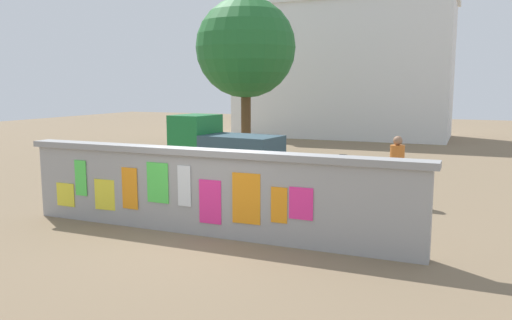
{
  "coord_description": "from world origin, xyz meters",
  "views": [
    {
      "loc": [
        4.51,
        -8.3,
        2.8
      ],
      "look_at": [
        0.39,
        1.38,
        1.27
      ],
      "focal_mm": 35.85,
      "sensor_mm": 36.0,
      "label": 1
    }
  ],
  "objects_px": {
    "bicycle_near": "(338,175)",
    "bicycle_far": "(292,207)",
    "tree_roadside": "(246,48)",
    "motorcycle": "(245,186)",
    "person_walking": "(397,162)",
    "auto_rickshaw_truck": "(220,145)"
  },
  "relations": [
    {
      "from": "bicycle_near",
      "to": "bicycle_far",
      "type": "relative_size",
      "value": 0.98
    },
    {
      "from": "bicycle_near",
      "to": "tree_roadside",
      "type": "bearing_deg",
      "value": 134.82
    },
    {
      "from": "motorcycle",
      "to": "person_walking",
      "type": "xyz_separation_m",
      "value": [
        3.25,
        1.66,
        0.52
      ]
    },
    {
      "from": "auto_rickshaw_truck",
      "to": "bicycle_far",
      "type": "distance_m",
      "value": 6.59
    },
    {
      "from": "auto_rickshaw_truck",
      "to": "tree_roadside",
      "type": "distance_m",
      "value": 5.3
    },
    {
      "from": "bicycle_far",
      "to": "person_walking",
      "type": "distance_m",
      "value": 3.35
    },
    {
      "from": "motorcycle",
      "to": "bicycle_near",
      "type": "height_order",
      "value": "bicycle_near"
    },
    {
      "from": "motorcycle",
      "to": "auto_rickshaw_truck",
      "type": "bearing_deg",
      "value": 123.97
    },
    {
      "from": "bicycle_far",
      "to": "tree_roadside",
      "type": "distance_m",
      "value": 11.1
    },
    {
      "from": "bicycle_far",
      "to": "tree_roadside",
      "type": "relative_size",
      "value": 0.27
    },
    {
      "from": "bicycle_far",
      "to": "motorcycle",
      "type": "bearing_deg",
      "value": 143.33
    },
    {
      "from": "bicycle_near",
      "to": "person_walking",
      "type": "relative_size",
      "value": 1.04
    },
    {
      "from": "motorcycle",
      "to": "person_walking",
      "type": "height_order",
      "value": "person_walking"
    },
    {
      "from": "auto_rickshaw_truck",
      "to": "tree_roadside",
      "type": "bearing_deg",
      "value": 102.48
    },
    {
      "from": "person_walking",
      "to": "bicycle_near",
      "type": "bearing_deg",
      "value": 145.91
    },
    {
      "from": "auto_rickshaw_truck",
      "to": "tree_roadside",
      "type": "relative_size",
      "value": 0.6
    },
    {
      "from": "auto_rickshaw_truck",
      "to": "person_walking",
      "type": "height_order",
      "value": "auto_rickshaw_truck"
    },
    {
      "from": "person_walking",
      "to": "bicycle_far",
      "type": "bearing_deg",
      "value": -120.62
    },
    {
      "from": "bicycle_near",
      "to": "bicycle_far",
      "type": "xyz_separation_m",
      "value": [
        0.04,
        -3.99,
        0.0
      ]
    },
    {
      "from": "bicycle_near",
      "to": "bicycle_far",
      "type": "distance_m",
      "value": 3.99
    },
    {
      "from": "bicycle_near",
      "to": "tree_roadside",
      "type": "height_order",
      "value": "tree_roadside"
    },
    {
      "from": "auto_rickshaw_truck",
      "to": "bicycle_near",
      "type": "relative_size",
      "value": 2.24
    }
  ]
}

